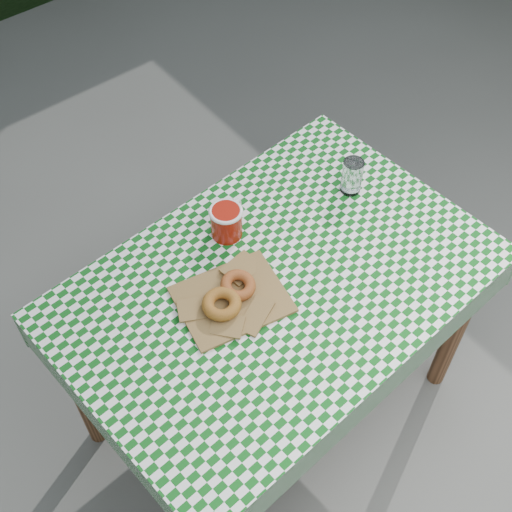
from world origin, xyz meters
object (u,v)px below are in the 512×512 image
(table, at_px, (274,352))
(drinking_glass, at_px, (352,176))
(coffee_mug, at_px, (226,222))
(paper_bag, at_px, (232,299))

(table, xyz_separation_m, drinking_glass, (0.40, 0.13, 0.44))
(drinking_glass, bearing_deg, coffee_mug, 166.76)
(paper_bag, xyz_separation_m, coffee_mug, (0.13, 0.19, 0.04))
(paper_bag, relative_size, coffee_mug, 1.58)
(table, relative_size, drinking_glass, 10.27)
(coffee_mug, bearing_deg, table, -114.95)
(paper_bag, relative_size, drinking_glass, 2.50)
(table, relative_size, coffee_mug, 6.50)
(table, height_order, coffee_mug, coffee_mug)
(paper_bag, xyz_separation_m, drinking_glass, (0.53, 0.10, 0.05))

